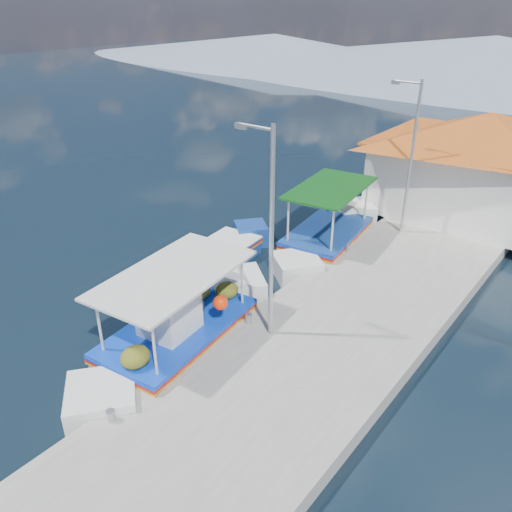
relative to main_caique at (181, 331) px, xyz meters
The scene contains 9 objects.
ground 2.64m from the main_caique, behind, with size 160.00×160.00×0.00m, color black.
quay 6.51m from the main_caique, 59.05° to the left, with size 5.00×44.00×0.50m, color #A09D96.
bollards 4.99m from the main_caique, 75.53° to the left, with size 0.20×17.20×0.30m.
main_caique is the anchor object (origin of this frame).
caique_green_canopy 8.36m from the main_caique, 90.49° to the left, with size 2.95×7.69×2.90m.
caique_blue_hull 5.33m from the main_caique, 118.96° to the left, with size 2.14×5.97×1.07m.
harbor_building 15.20m from the main_caique, 75.97° to the left, with size 10.49×10.49×4.40m.
lamp_post_near 4.16m from the main_caique, 38.97° to the left, with size 1.21×0.14×6.00m.
lamp_post_far 11.26m from the main_caique, 79.53° to the left, with size 1.21×0.14×6.00m.
Camera 1 is at (11.81, -7.82, 9.22)m, focal length 35.99 mm.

